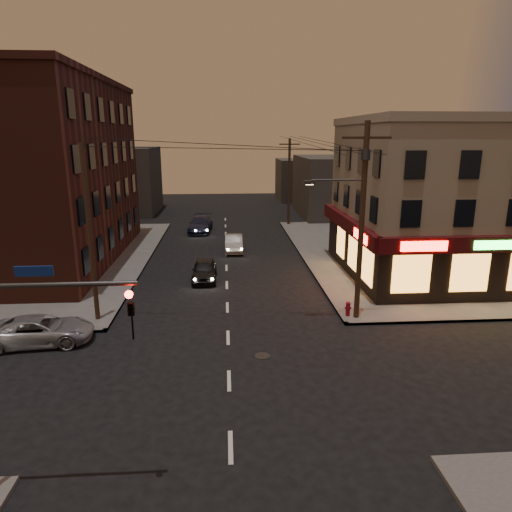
{
  "coord_description": "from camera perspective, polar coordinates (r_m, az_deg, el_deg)",
  "views": [
    {
      "loc": [
        -0.05,
        -16.3,
        9.48
      ],
      "look_at": [
        1.58,
        7.24,
        3.2
      ],
      "focal_mm": 32.0,
      "sensor_mm": 36.0,
      "label": 1
    }
  ],
  "objects": [
    {
      "name": "sedan_mid",
      "position": [
        38.34,
        -2.79,
        1.61
      ],
      "size": [
        1.47,
        4.13,
        1.36
      ],
      "primitive_type": "imported",
      "rotation": [
        0.0,
        0.0,
        -0.01
      ],
      "color": "gray",
      "rests_on": "ground"
    },
    {
      "name": "utility_pole_main",
      "position": [
        23.4,
        12.87,
        5.38
      ],
      "size": [
        4.2,
        0.44,
        10.0
      ],
      "color": "#382619",
      "rests_on": "sidewalk_ne"
    },
    {
      "name": "bg_building_nw",
      "position": [
        59.97,
        -16.62,
        9.05
      ],
      "size": [
        9.0,
        10.0,
        8.0
      ],
      "primitive_type": "cube",
      "color": "#3F3D3A",
      "rests_on": "ground"
    },
    {
      "name": "sedan_near",
      "position": [
        30.89,
        -6.47,
        -1.76
      ],
      "size": [
        1.64,
        4.0,
        1.36
      ],
      "primitive_type": "imported",
      "rotation": [
        0.0,
        0.0,
        -0.01
      ],
      "color": "black",
      "rests_on": "ground"
    },
    {
      "name": "utility_pole_far",
      "position": [
        49.02,
        4.15,
        9.21
      ],
      "size": [
        0.26,
        0.26,
        9.0
      ],
      "primitive_type": "cylinder",
      "color": "#382619",
      "rests_on": "sidewalk_ne"
    },
    {
      "name": "utility_pole_west",
      "position": [
        24.27,
        -20.04,
        2.51
      ],
      "size": [
        0.24,
        0.24,
        9.0
      ],
      "primitive_type": "cylinder",
      "color": "#382619",
      "rests_on": "sidewalk_nw"
    },
    {
      "name": "fire_hydrant",
      "position": [
        24.86,
        11.42,
        -6.38
      ],
      "size": [
        0.36,
        0.36,
        0.79
      ],
      "rotation": [
        0.0,
        0.0,
        -0.22
      ],
      "color": "maroon",
      "rests_on": "sidewalk_ne"
    },
    {
      "name": "ground",
      "position": [
        18.86,
        -3.39,
        -15.31
      ],
      "size": [
        120.0,
        120.0,
        0.0
      ],
      "primitive_type": "plane",
      "color": "black",
      "rests_on": "ground"
    },
    {
      "name": "brick_apartment",
      "position": [
        38.25,
        -26.5,
        9.12
      ],
      "size": [
        12.0,
        20.0,
        13.0
      ],
      "primitive_type": "cube",
      "color": "#4A2118",
      "rests_on": "sidewalk_nw"
    },
    {
      "name": "bg_building_ne_b",
      "position": [
        69.66,
        6.1,
        9.48
      ],
      "size": [
        8.0,
        8.0,
        6.0
      ],
      "primitive_type": "cube",
      "color": "#3F3D3A",
      "rests_on": "ground"
    },
    {
      "name": "sidewalk_ne",
      "position": [
        40.75,
        22.46,
        0.4
      ],
      "size": [
        24.0,
        28.0,
        0.15
      ],
      "primitive_type": "cube",
      "color": "#514F4C",
      "rests_on": "ground"
    },
    {
      "name": "pizza_building",
      "position": [
        34.01,
        24.28,
        6.61
      ],
      "size": [
        15.85,
        12.85,
        10.5
      ],
      "color": "gray",
      "rests_on": "sidewalk_ne"
    },
    {
      "name": "suv_cross",
      "position": [
        23.78,
        -25.37,
        -8.39
      ],
      "size": [
        4.94,
        2.66,
        1.32
      ],
      "primitive_type": "imported",
      "rotation": [
        0.0,
        0.0,
        1.67
      ],
      "color": "#92939A",
      "rests_on": "ground"
    },
    {
      "name": "traffic_signal",
      "position": [
        13.16,
        -28.89,
        -10.94
      ],
      "size": [
        4.49,
        0.32,
        6.47
      ],
      "color": "#333538",
      "rests_on": "ground"
    },
    {
      "name": "sedan_far",
      "position": [
        46.43,
        -6.96,
        3.96
      ],
      "size": [
        2.5,
        5.35,
        1.51
      ],
      "primitive_type": "imported",
      "rotation": [
        0.0,
        0.0,
        -0.07
      ],
      "color": "#1B1F37",
      "rests_on": "ground"
    },
    {
      "name": "bg_building_ne_a",
      "position": [
        56.41,
        10.61,
        8.56
      ],
      "size": [
        10.0,
        12.0,
        7.0
      ],
      "primitive_type": "cube",
      "color": "#3F3D3A",
      "rests_on": "ground"
    }
  ]
}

